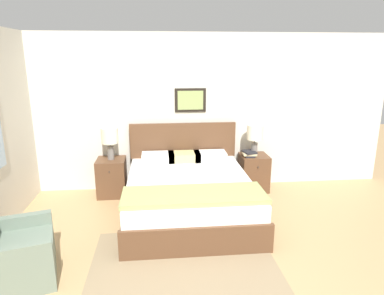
# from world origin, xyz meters

# --- Properties ---
(wall_back) EXTENTS (7.19, 0.09, 2.60)m
(wall_back) POSITION_xyz_m (0.00, 3.05, 1.30)
(wall_back) COLOR beige
(wall_back) RESTS_ON ground_plane
(area_rug_main) EXTENTS (2.05, 1.61, 0.01)m
(area_rug_main) POSITION_xyz_m (-0.13, 0.63, 0.00)
(area_rug_main) COLOR #897556
(area_rug_main) RESTS_ON ground_plane
(bed) EXTENTS (1.77, 2.18, 1.15)m
(bed) POSITION_xyz_m (0.03, 1.90, 0.31)
(bed) COLOR brown
(bed) RESTS_ON ground_plane
(armchair) EXTENTS (0.88, 0.94, 0.85)m
(armchair) POSITION_xyz_m (-1.88, 0.60, 0.28)
(armchair) COLOR slate
(armchair) RESTS_ON ground_plane
(nightstand_near_window) EXTENTS (0.46, 0.48, 0.61)m
(nightstand_near_window) POSITION_xyz_m (-1.15, 2.74, 0.31)
(nightstand_near_window) COLOR brown
(nightstand_near_window) RESTS_ON ground_plane
(nightstand_by_door) EXTENTS (0.46, 0.48, 0.61)m
(nightstand_by_door) POSITION_xyz_m (1.22, 2.74, 0.31)
(nightstand_by_door) COLOR brown
(nightstand_by_door) RESTS_ON ground_plane
(table_lamp_near_window) EXTENTS (0.27, 0.27, 0.52)m
(table_lamp_near_window) POSITION_xyz_m (-1.15, 2.75, 0.97)
(table_lamp_near_window) COLOR slate
(table_lamp_near_window) RESTS_ON nightstand_near_window
(table_lamp_by_door) EXTENTS (0.27, 0.27, 0.52)m
(table_lamp_by_door) POSITION_xyz_m (1.22, 2.75, 0.97)
(table_lamp_by_door) COLOR slate
(table_lamp_by_door) RESTS_ON nightstand_by_door
(book_thick_bottom) EXTENTS (0.16, 0.23, 0.03)m
(book_thick_bottom) POSITION_xyz_m (1.12, 2.70, 0.63)
(book_thick_bottom) COLOR #232328
(book_thick_bottom) RESTS_ON nightstand_by_door
(book_hardcover_middle) EXTENTS (0.23, 0.23, 0.03)m
(book_hardcover_middle) POSITION_xyz_m (1.12, 2.70, 0.66)
(book_hardcover_middle) COLOR beige
(book_hardcover_middle) RESTS_ON book_thick_bottom
(book_novel_upper) EXTENTS (0.23, 0.27, 0.03)m
(book_novel_upper) POSITION_xyz_m (1.12, 2.70, 0.69)
(book_novel_upper) COLOR #232328
(book_novel_upper) RESTS_ON book_hardcover_middle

